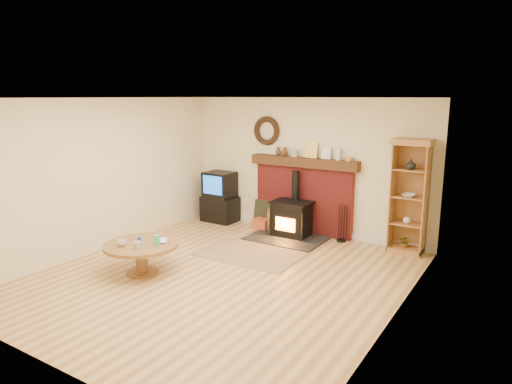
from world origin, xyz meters
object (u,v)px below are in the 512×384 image
Objects in this scene: wood_stove at (291,220)px; coffee_table at (141,249)px; curio_cabinet at (409,197)px; tv_unit at (220,198)px.

coffee_table is at bearing -110.56° from wood_stove.
wood_stove is at bearing 69.44° from coffee_table.
coffee_table is (-3.13, -3.09, -0.59)m from curio_cabinet.
wood_stove is 2.20m from curio_cabinet.
wood_stove is 1.32× the size of tv_unit.
wood_stove reaches higher than tv_unit.
coffee_table is at bearing -75.91° from tv_unit.
curio_cabinet is at bearing 1.27° from tv_unit.
tv_unit is 3.09m from coffee_table.
curio_cabinet is 4.44m from coffee_table.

